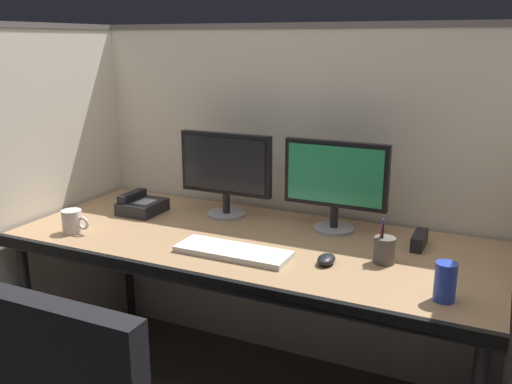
{
  "coord_description": "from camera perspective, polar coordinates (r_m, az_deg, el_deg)",
  "views": [
    {
      "loc": [
        0.9,
        -1.57,
        1.5
      ],
      "look_at": [
        0.0,
        0.35,
        0.92
      ],
      "focal_mm": 38.87,
      "sensor_mm": 36.0,
      "label": 1
    }
  ],
  "objects": [
    {
      "name": "desk",
      "position": [
        2.21,
        -0.69,
        -6.12
      ],
      "size": [
        1.9,
        0.8,
        0.74
      ],
      "color": "#997551",
      "rests_on": "ground"
    },
    {
      "name": "pen_cup",
      "position": [
        2.01,
        13.07,
        -5.83
      ],
      "size": [
        0.08,
        0.08,
        0.16
      ],
      "color": "#4C4742",
      "rests_on": "desk"
    },
    {
      "name": "keyboard_main",
      "position": [
        2.05,
        -2.38,
        -6.14
      ],
      "size": [
        0.43,
        0.15,
        0.02
      ],
      "primitive_type": "cube",
      "color": "silver",
      "rests_on": "desk"
    },
    {
      "name": "cubicle_partition_rear",
      "position": [
        2.58,
        3.71,
        -0.69
      ],
      "size": [
        2.21,
        0.06,
        1.57
      ],
      "color": "beige",
      "rests_on": "ground"
    },
    {
      "name": "soda_can",
      "position": [
        1.78,
        18.9,
        -8.74
      ],
      "size": [
        0.07,
        0.07,
        0.12
      ],
      "primitive_type": "cylinder",
      "color": "#263FB2",
      "rests_on": "desk"
    },
    {
      "name": "red_stapler",
      "position": [
        2.2,
        16.45,
        -4.77
      ],
      "size": [
        0.04,
        0.15,
        0.06
      ],
      "primitive_type": "cube",
      "color": "black",
      "rests_on": "desk"
    },
    {
      "name": "desk_phone",
      "position": [
        2.58,
        -11.72,
        -1.37
      ],
      "size": [
        0.17,
        0.19,
        0.09
      ],
      "color": "black",
      "rests_on": "desk"
    },
    {
      "name": "monitor_right",
      "position": [
        2.26,
        8.17,
        1.24
      ],
      "size": [
        0.43,
        0.17,
        0.37
      ],
      "color": "gray",
      "rests_on": "desk"
    },
    {
      "name": "coffee_mug",
      "position": [
        2.38,
        -18.34,
        -2.9
      ],
      "size": [
        0.13,
        0.08,
        0.09
      ],
      "color": "silver",
      "rests_on": "desk"
    },
    {
      "name": "monitor_left",
      "position": [
        2.43,
        -3.15,
        2.39
      ],
      "size": [
        0.43,
        0.17,
        0.37
      ],
      "color": "gray",
      "rests_on": "desk"
    },
    {
      "name": "computer_mouse",
      "position": [
        1.98,
        7.25,
        -6.9
      ],
      "size": [
        0.06,
        0.1,
        0.04
      ],
      "color": "black",
      "rests_on": "desk"
    },
    {
      "name": "cubicle_partition_left",
      "position": [
        2.68,
        -21.07,
        -1.07
      ],
      "size": [
        0.06,
        1.41,
        1.57
      ],
      "color": "beige",
      "rests_on": "ground"
    }
  ]
}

